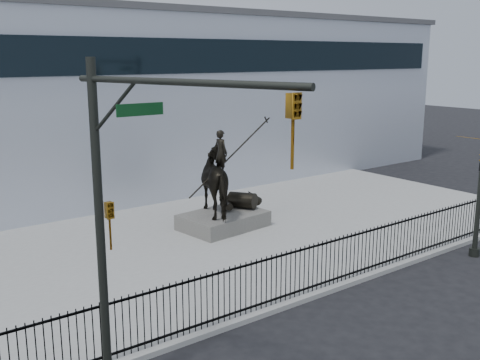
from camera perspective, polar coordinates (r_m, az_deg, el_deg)
ground at (r=16.50m, az=10.52°, el=-12.88°), size 120.00×120.00×0.00m
plaza at (r=21.41m, az=-3.50°, el=-6.43°), size 30.00×12.00×0.15m
building at (r=32.01m, az=-16.78°, el=7.48°), size 44.00×14.00×9.00m
picket_fence at (r=16.93m, az=7.49°, el=-8.77°), size 22.10×0.10×1.50m
statue_plinth at (r=22.90m, az=-1.71°, el=-4.12°), size 3.53×2.62×0.62m
equestrian_statue at (r=22.54m, az=-1.61°, el=-0.18°), size 4.21×2.84×3.58m
traffic_signal_left at (r=10.69m, az=-11.14°, el=-3.95°), size 1.52×4.84×7.00m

